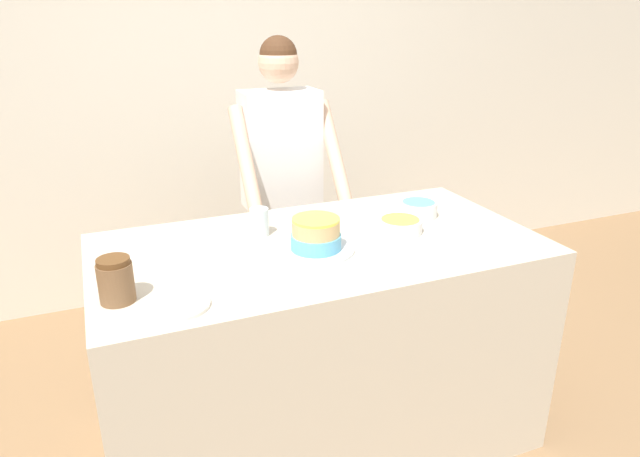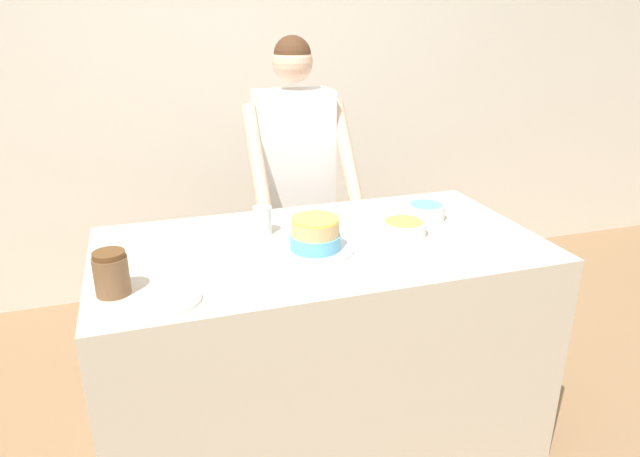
{
  "view_description": "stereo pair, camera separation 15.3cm",
  "coord_description": "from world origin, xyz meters",
  "px_view_note": "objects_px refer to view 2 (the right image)",
  "views": [
    {
      "loc": [
        -0.77,
        -1.43,
        1.75
      ],
      "look_at": [
        -0.02,
        0.4,
        0.99
      ],
      "focal_mm": 32.0,
      "sensor_mm": 36.0,
      "label": 1
    },
    {
      "loc": [
        -0.63,
        -1.48,
        1.75
      ],
      "look_at": [
        -0.02,
        0.4,
        0.99
      ],
      "focal_mm": 32.0,
      "sensor_mm": 36.0,
      "label": 2
    }
  ],
  "objects_px": {
    "frosting_bowl_blue": "(426,211)",
    "ceramic_plate": "(169,299)",
    "person_baker": "(295,168)",
    "stoneware_jar": "(111,273)",
    "frosting_bowl_yellow": "(404,227)",
    "cake": "(315,236)",
    "drinking_glass": "(263,220)"
  },
  "relations": [
    {
      "from": "frosting_bowl_blue",
      "to": "ceramic_plate",
      "type": "height_order",
      "value": "frosting_bowl_blue"
    },
    {
      "from": "person_baker",
      "to": "stoneware_jar",
      "type": "distance_m",
      "value": 1.34
    },
    {
      "from": "person_baker",
      "to": "ceramic_plate",
      "type": "bearing_deg",
      "value": -122.64
    },
    {
      "from": "frosting_bowl_yellow",
      "to": "stoneware_jar",
      "type": "height_order",
      "value": "stoneware_jar"
    },
    {
      "from": "cake",
      "to": "frosting_bowl_blue",
      "type": "height_order",
      "value": "cake"
    },
    {
      "from": "ceramic_plate",
      "to": "stoneware_jar",
      "type": "bearing_deg",
      "value": 146.75
    },
    {
      "from": "frosting_bowl_yellow",
      "to": "cake",
      "type": "bearing_deg",
      "value": -172.68
    },
    {
      "from": "cake",
      "to": "person_baker",
      "type": "bearing_deg",
      "value": 79.32
    },
    {
      "from": "person_baker",
      "to": "stoneware_jar",
      "type": "relative_size",
      "value": 11.4
    },
    {
      "from": "person_baker",
      "to": "ceramic_plate",
      "type": "distance_m",
      "value": 1.33
    },
    {
      "from": "person_baker",
      "to": "cake",
      "type": "xyz_separation_m",
      "value": [
        -0.17,
        -0.88,
        -0.02
      ]
    },
    {
      "from": "cake",
      "to": "frosting_bowl_yellow",
      "type": "bearing_deg",
      "value": 7.32
    },
    {
      "from": "drinking_glass",
      "to": "stoneware_jar",
      "type": "relative_size",
      "value": 0.78
    },
    {
      "from": "drinking_glass",
      "to": "stoneware_jar",
      "type": "bearing_deg",
      "value": -147.17
    },
    {
      "from": "frosting_bowl_yellow",
      "to": "drinking_glass",
      "type": "height_order",
      "value": "drinking_glass"
    },
    {
      "from": "person_baker",
      "to": "stoneware_jar",
      "type": "bearing_deg",
      "value": -130.94
    },
    {
      "from": "ceramic_plate",
      "to": "stoneware_jar",
      "type": "xyz_separation_m",
      "value": [
        -0.16,
        0.11,
        0.06
      ]
    },
    {
      "from": "frosting_bowl_blue",
      "to": "ceramic_plate",
      "type": "xyz_separation_m",
      "value": [
        -1.1,
        -0.42,
        -0.03
      ]
    },
    {
      "from": "frosting_bowl_yellow",
      "to": "ceramic_plate",
      "type": "distance_m",
      "value": 0.98
    },
    {
      "from": "frosting_bowl_yellow",
      "to": "frosting_bowl_blue",
      "type": "distance_m",
      "value": 0.21
    },
    {
      "from": "ceramic_plate",
      "to": "stoneware_jar",
      "type": "height_order",
      "value": "stoneware_jar"
    },
    {
      "from": "frosting_bowl_yellow",
      "to": "ceramic_plate",
      "type": "bearing_deg",
      "value": -162.97
    },
    {
      "from": "cake",
      "to": "drinking_glass",
      "type": "xyz_separation_m",
      "value": [
        -0.15,
        0.23,
        -0.0
      ]
    },
    {
      "from": "frosting_bowl_blue",
      "to": "drinking_glass",
      "type": "bearing_deg",
      "value": 175.83
    },
    {
      "from": "person_baker",
      "to": "frosting_bowl_yellow",
      "type": "xyz_separation_m",
      "value": [
        0.22,
        -0.83,
        -0.05
      ]
    },
    {
      "from": "frosting_bowl_blue",
      "to": "ceramic_plate",
      "type": "relative_size",
      "value": 0.81
    },
    {
      "from": "frosting_bowl_yellow",
      "to": "drinking_glass",
      "type": "bearing_deg",
      "value": 161.06
    },
    {
      "from": "drinking_glass",
      "to": "frosting_bowl_yellow",
      "type": "bearing_deg",
      "value": -18.94
    },
    {
      "from": "frosting_bowl_yellow",
      "to": "frosting_bowl_blue",
      "type": "relative_size",
      "value": 1.1
    },
    {
      "from": "person_baker",
      "to": "stoneware_jar",
      "type": "height_order",
      "value": "person_baker"
    },
    {
      "from": "frosting_bowl_blue",
      "to": "stoneware_jar",
      "type": "height_order",
      "value": "stoneware_jar"
    },
    {
      "from": "stoneware_jar",
      "to": "ceramic_plate",
      "type": "bearing_deg",
      "value": -33.25
    }
  ]
}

